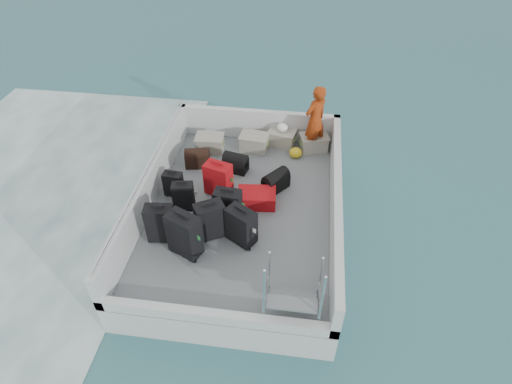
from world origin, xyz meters
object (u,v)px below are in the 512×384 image
Objects in this scene: suitcase_1 at (183,196)px; suitcase_2 at (173,184)px; suitcase_7 at (228,206)px; passenger at (315,120)px; crate_1 at (254,143)px; suitcase_5 at (218,179)px; suitcase_3 at (184,235)px; crate_2 at (282,138)px; crate_3 at (314,143)px; suitcase_6 at (241,226)px; suitcase_4 at (210,221)px; suitcase_8 at (257,198)px; suitcase_0 at (161,224)px; crate_0 at (210,144)px.

suitcase_2 is at bearing 120.97° from suitcase_1.
suitcase_7 is 0.43× the size of passenger.
crate_1 is at bearing 90.53° from suitcase_7.
passenger is (1.75, 1.70, 0.43)m from suitcase_5.
suitcase_3 is at bearing 12.91° from passenger.
crate_2 is at bearing 51.18° from suitcase_2.
suitcase_3 is 1.41× the size of crate_1.
suitcase_2 is at bearing 138.30° from suitcase_3.
suitcase_1 is at bearing -120.39° from suitcase_5.
suitcase_5 is (0.85, 0.16, 0.08)m from suitcase_2.
suitcase_2 is at bearing -144.25° from crate_3.
suitcase_2 is 0.64× the size of suitcase_3.
suitcase_4 is at bearing -152.77° from suitcase_6.
suitcase_8 is (0.14, 0.98, -0.21)m from suitcase_6.
suitcase_0 is 1.30× the size of crate_3.
passenger is at bearing 61.10° from suitcase_5.
suitcase_6 reaches higher than crate_2.
crate_1 is at bearing 125.07° from suitcase_6.
suitcase_2 is 0.78× the size of suitcase_7.
suitcase_3 is 3.87m from crate_3.
suitcase_0 is at bearing 178.86° from suitcase_3.
suitcase_4 reaches higher than crate_0.
suitcase_0 is 1.22m from suitcase_7.
suitcase_5 is 0.78m from suitcase_7.
suitcase_3 is (0.61, -1.40, 0.15)m from suitcase_2.
crate_0 reaches higher than crate_2.
suitcase_0 is at bearing -95.21° from crate_0.
suitcase_8 is at bearing 30.39° from suitcase_0.
suitcase_6 is (0.55, -0.04, -0.01)m from suitcase_4.
suitcase_0 is at bearing -119.69° from crate_2.
suitcase_0 is 0.47× the size of passenger.
passenger is at bearing -32.47° from suitcase_8.
crate_0 is (-0.80, 2.10, -0.16)m from suitcase_7.
suitcase_4 is 3.13m from crate_2.
crate_0 reaches higher than crate_3.
crate_2 is at bearing 78.17° from suitcase_7.
suitcase_8 is at bearing 78.03° from suitcase_3.
crate_2 is at bearing 45.95° from suitcase_1.
suitcase_7 is 1.19× the size of crate_2.
crate_0 is 0.98m from crate_1.
suitcase_3 is at bearing -124.94° from suitcase_6.
suitcase_5 is at bearing 63.99° from suitcase_4.
suitcase_1 is at bearing -44.62° from suitcase_2.
suitcase_3 is at bearing -159.02° from suitcase_4.
crate_0 is (-1.25, 1.60, 0.03)m from suitcase_8.
suitcase_7 is (1.17, -0.55, 0.07)m from suitcase_2.
suitcase_4 reaches higher than crate_3.
suitcase_5 is at bearing 33.28° from suitcase_1.
crate_3 is 0.36× the size of passenger.
suitcase_6 is at bearing -51.94° from suitcase_7.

